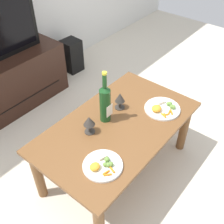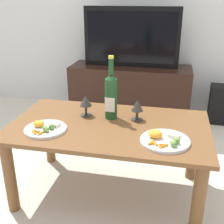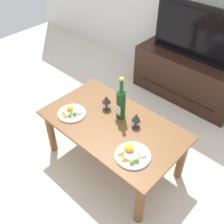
{
  "view_description": "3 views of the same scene",
  "coord_description": "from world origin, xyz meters",
  "px_view_note": "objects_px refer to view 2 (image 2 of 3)",
  "views": [
    {
      "loc": [
        -1.12,
        -0.86,
        1.85
      ],
      "look_at": [
        0.03,
        0.07,
        0.56
      ],
      "focal_mm": 44.23,
      "sensor_mm": 36.0,
      "label": 1
    },
    {
      "loc": [
        0.35,
        -1.56,
        1.24
      ],
      "look_at": [
        0.01,
        0.04,
        0.56
      ],
      "focal_mm": 46.24,
      "sensor_mm": 36.0,
      "label": 2
    },
    {
      "loc": [
        1.09,
        -1.18,
        2.03
      ],
      "look_at": [
        -0.03,
        0.02,
        0.59
      ],
      "focal_mm": 42.45,
      "sensor_mm": 36.0,
      "label": 3
    }
  ],
  "objects_px": {
    "wine_bottle": "(111,95)",
    "goblet_left": "(86,102)",
    "dining_table": "(109,137)",
    "tv_screen": "(131,37)",
    "goblet_right": "(137,107)",
    "dinner_plate_left": "(45,128)",
    "dinner_plate_right": "(165,140)",
    "tv_stand": "(130,91)",
    "floor_speaker": "(219,104)"
  },
  "relations": [
    {
      "from": "tv_stand",
      "to": "dinner_plate_left",
      "type": "relative_size",
      "value": 5.02
    },
    {
      "from": "wine_bottle",
      "to": "dinner_plate_left",
      "type": "height_order",
      "value": "wine_bottle"
    },
    {
      "from": "dining_table",
      "to": "tv_screen",
      "type": "relative_size",
      "value": 1.26
    },
    {
      "from": "goblet_left",
      "to": "goblet_right",
      "type": "xyz_separation_m",
      "value": [
        0.33,
        0.0,
        -0.0
      ]
    },
    {
      "from": "goblet_right",
      "to": "dining_table",
      "type": "bearing_deg",
      "value": -146.49
    },
    {
      "from": "dining_table",
      "to": "dinner_plate_right",
      "type": "xyz_separation_m",
      "value": [
        0.34,
        -0.16,
        0.1
      ]
    },
    {
      "from": "tv_stand",
      "to": "tv_screen",
      "type": "bearing_deg",
      "value": -90.0
    },
    {
      "from": "tv_stand",
      "to": "dinner_plate_left",
      "type": "xyz_separation_m",
      "value": [
        -0.27,
        -1.5,
        0.24
      ]
    },
    {
      "from": "dining_table",
      "to": "wine_bottle",
      "type": "xyz_separation_m",
      "value": [
        -0.01,
        0.11,
        0.24
      ]
    },
    {
      "from": "tv_screen",
      "to": "goblet_left",
      "type": "bearing_deg",
      "value": -94.84
    },
    {
      "from": "tv_screen",
      "to": "goblet_right",
      "type": "relative_size",
      "value": 7.08
    },
    {
      "from": "goblet_left",
      "to": "wine_bottle",
      "type": "bearing_deg",
      "value": 0.28
    },
    {
      "from": "tv_stand",
      "to": "tv_screen",
      "type": "distance_m",
      "value": 0.57
    },
    {
      "from": "tv_stand",
      "to": "dinner_plate_right",
      "type": "height_order",
      "value": "dinner_plate_right"
    },
    {
      "from": "dining_table",
      "to": "floor_speaker",
      "type": "relative_size",
      "value": 3.1
    },
    {
      "from": "goblet_right",
      "to": "dinner_plate_left",
      "type": "height_order",
      "value": "goblet_right"
    },
    {
      "from": "wine_bottle",
      "to": "dinner_plate_right",
      "type": "relative_size",
      "value": 1.48
    },
    {
      "from": "tv_screen",
      "to": "dinner_plate_left",
      "type": "distance_m",
      "value": 1.56
    },
    {
      "from": "goblet_left",
      "to": "dinner_plate_left",
      "type": "bearing_deg",
      "value": -122.83
    },
    {
      "from": "wine_bottle",
      "to": "dinner_plate_right",
      "type": "xyz_separation_m",
      "value": [
        0.35,
        -0.26,
        -0.14
      ]
    },
    {
      "from": "dining_table",
      "to": "goblet_right",
      "type": "bearing_deg",
      "value": 33.51
    },
    {
      "from": "tv_screen",
      "to": "goblet_left",
      "type": "height_order",
      "value": "tv_screen"
    },
    {
      "from": "dining_table",
      "to": "tv_screen",
      "type": "xyz_separation_m",
      "value": [
        -0.07,
        1.34,
        0.43
      ]
    },
    {
      "from": "tv_stand",
      "to": "wine_bottle",
      "type": "relative_size",
      "value": 3.11
    },
    {
      "from": "tv_stand",
      "to": "goblet_left",
      "type": "distance_m",
      "value": 1.29
    },
    {
      "from": "wine_bottle",
      "to": "goblet_right",
      "type": "height_order",
      "value": "wine_bottle"
    },
    {
      "from": "wine_bottle",
      "to": "goblet_left",
      "type": "height_order",
      "value": "wine_bottle"
    },
    {
      "from": "floor_speaker",
      "to": "goblet_left",
      "type": "distance_m",
      "value": 1.67
    },
    {
      "from": "dining_table",
      "to": "goblet_left",
      "type": "height_order",
      "value": "goblet_left"
    },
    {
      "from": "tv_stand",
      "to": "floor_speaker",
      "type": "height_order",
      "value": "tv_stand"
    },
    {
      "from": "dining_table",
      "to": "dinner_plate_left",
      "type": "xyz_separation_m",
      "value": [
        -0.35,
        -0.16,
        0.1
      ]
    },
    {
      "from": "tv_stand",
      "to": "floor_speaker",
      "type": "xyz_separation_m",
      "value": [
        0.92,
        0.01,
        -0.08
      ]
    },
    {
      "from": "wine_bottle",
      "to": "tv_screen",
      "type": "bearing_deg",
      "value": 92.88
    },
    {
      "from": "goblet_left",
      "to": "goblet_right",
      "type": "relative_size",
      "value": 1.01
    },
    {
      "from": "dining_table",
      "to": "goblet_left",
      "type": "relative_size",
      "value": 8.8
    },
    {
      "from": "dinner_plate_left",
      "to": "goblet_left",
      "type": "bearing_deg",
      "value": 57.17
    },
    {
      "from": "tv_stand",
      "to": "dinner_plate_left",
      "type": "distance_m",
      "value": 1.55
    },
    {
      "from": "goblet_right",
      "to": "dinner_plate_left",
      "type": "relative_size",
      "value": 0.55
    },
    {
      "from": "floor_speaker",
      "to": "dinner_plate_left",
      "type": "bearing_deg",
      "value": -124.86
    },
    {
      "from": "dinner_plate_left",
      "to": "tv_stand",
      "type": "bearing_deg",
      "value": 79.68
    },
    {
      "from": "dining_table",
      "to": "dinner_plate_left",
      "type": "bearing_deg",
      "value": -155.53
    },
    {
      "from": "dinner_plate_left",
      "to": "dinner_plate_right",
      "type": "bearing_deg",
      "value": -0.01
    },
    {
      "from": "floor_speaker",
      "to": "goblet_left",
      "type": "height_order",
      "value": "goblet_left"
    },
    {
      "from": "wine_bottle",
      "to": "tv_stand",
      "type": "bearing_deg",
      "value": 92.88
    },
    {
      "from": "dinner_plate_right",
      "to": "tv_screen",
      "type": "bearing_deg",
      "value": 105.43
    },
    {
      "from": "tv_stand",
      "to": "wine_bottle",
      "type": "distance_m",
      "value": 1.3
    },
    {
      "from": "wine_bottle",
      "to": "dinner_plate_left",
      "type": "xyz_separation_m",
      "value": [
        -0.34,
        -0.26,
        -0.14
      ]
    },
    {
      "from": "floor_speaker",
      "to": "wine_bottle",
      "type": "bearing_deg",
      "value": -121.01
    },
    {
      "from": "dining_table",
      "to": "dinner_plate_right",
      "type": "distance_m",
      "value": 0.39
    },
    {
      "from": "tv_screen",
      "to": "tv_stand",
      "type": "bearing_deg",
      "value": 90.0
    }
  ]
}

